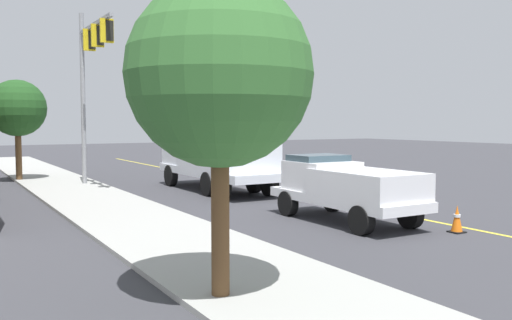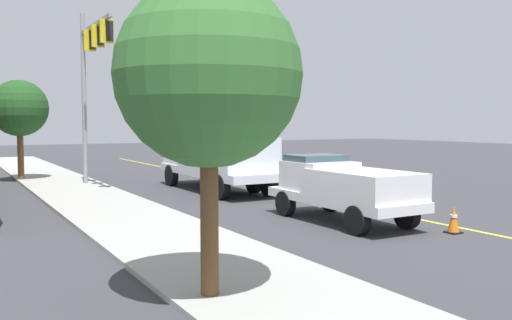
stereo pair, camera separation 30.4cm
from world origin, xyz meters
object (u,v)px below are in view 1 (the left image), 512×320
at_px(traffic_signal_mast, 91,65).
at_px(utility_bucket_truck, 215,155).
at_px(traffic_cone_leading, 457,219).
at_px(service_pickup_truck, 346,187).
at_px(traffic_cone_mid_rear, 213,173).
at_px(traffic_cone_mid_front, 294,188).
at_px(passing_minivan, 239,157).

bearing_deg(traffic_signal_mast, utility_bucket_truck, -124.97).
xyz_separation_m(utility_bucket_truck, traffic_signal_mast, (3.35, 4.79, 4.19)).
bearing_deg(traffic_cone_leading, service_pickup_truck, 29.44).
xyz_separation_m(traffic_cone_leading, traffic_cone_mid_rear, (16.10, -0.05, 0.04)).
relative_size(traffic_cone_mid_rear, traffic_signal_mast, 0.10).
bearing_deg(traffic_cone_mid_front, traffic_cone_mid_rear, 1.42).
bearing_deg(passing_minivan, traffic_cone_leading, 169.70).
bearing_deg(passing_minivan, utility_bucket_truck, 144.25).
relative_size(utility_bucket_truck, traffic_cone_leading, 10.40).
bearing_deg(utility_bucket_truck, service_pickup_truck, 179.86).
relative_size(traffic_cone_leading, traffic_signal_mast, 0.09).
relative_size(utility_bucket_truck, traffic_cone_mid_rear, 9.53).
relative_size(utility_bucket_truck, traffic_signal_mast, 0.97).
bearing_deg(traffic_cone_mid_rear, passing_minivan, -45.72).
height_order(traffic_cone_mid_rear, traffic_signal_mast, traffic_signal_mast).
bearing_deg(traffic_signal_mast, service_pickup_truck, -159.49).
bearing_deg(service_pickup_truck, utility_bucket_truck, -0.14).
bearing_deg(utility_bucket_truck, traffic_signal_mast, 55.03).
relative_size(passing_minivan, traffic_cone_leading, 6.09).
bearing_deg(service_pickup_truck, traffic_cone_mid_front, -18.43).
distance_m(traffic_cone_leading, traffic_cone_mid_rear, 16.10).
bearing_deg(traffic_cone_leading, traffic_cone_mid_rear, -0.18).
xyz_separation_m(utility_bucket_truck, passing_minivan, (7.18, -5.17, -0.66)).
bearing_deg(passing_minivan, service_pickup_truck, 162.61).
distance_m(traffic_cone_mid_rear, traffic_signal_mast, 8.44).
bearing_deg(service_pickup_truck, passing_minivan, -17.39).
relative_size(traffic_cone_leading, traffic_cone_mid_front, 0.97).
distance_m(utility_bucket_truck, traffic_cone_leading, 12.49).
bearing_deg(service_pickup_truck, traffic_cone_mid_rear, -7.36).
distance_m(service_pickup_truck, passing_minivan, 17.38).
bearing_deg(traffic_cone_mid_front, service_pickup_truck, 161.57).
distance_m(utility_bucket_truck, service_pickup_truck, 9.41).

